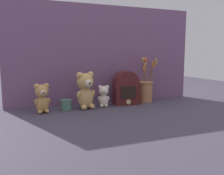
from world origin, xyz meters
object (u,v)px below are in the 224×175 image
at_px(teddy_bear_large, 85,90).
at_px(vintage_radio, 126,88).
at_px(decorative_tin_tall, 66,105).
at_px(teddy_bear_medium, 42,98).
at_px(flower_vase, 145,89).
at_px(teddy_bear_small, 104,96).

height_order(teddy_bear_large, vintage_radio, teddy_bear_large).
xyz_separation_m(teddy_bear_large, vintage_radio, (0.31, 0.03, -0.01)).
height_order(teddy_bear_large, decorative_tin_tall, teddy_bear_large).
xyz_separation_m(teddy_bear_medium, flower_vase, (0.78, 0.08, 0.00)).
distance_m(teddy_bear_small, vintage_radio, 0.18).
bearing_deg(flower_vase, teddy_bear_large, -172.15).
bearing_deg(vintage_radio, decorative_tin_tall, -176.31).
bearing_deg(vintage_radio, flower_vase, 11.57).
bearing_deg(vintage_radio, teddy_bear_large, -174.36).
bearing_deg(teddy_bear_small, flower_vase, 9.00).
relative_size(teddy_bear_medium, decorative_tin_tall, 2.49).
distance_m(teddy_bear_medium, vintage_radio, 0.60).
distance_m(teddy_bear_large, vintage_radio, 0.31).
relative_size(teddy_bear_large, teddy_bear_medium, 1.34).
distance_m(teddy_bear_small, flower_vase, 0.37).
relative_size(teddy_bear_medium, vintage_radio, 0.76).
distance_m(teddy_bear_medium, flower_vase, 0.78).
xyz_separation_m(flower_vase, vintage_radio, (-0.18, -0.04, 0.02)).
xyz_separation_m(teddy_bear_large, decorative_tin_tall, (-0.13, 0.00, -0.10)).
bearing_deg(decorative_tin_tall, teddy_bear_small, 1.90).
bearing_deg(flower_vase, decorative_tin_tall, -173.99).
bearing_deg(teddy_bear_medium, teddy_bear_small, 3.54).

